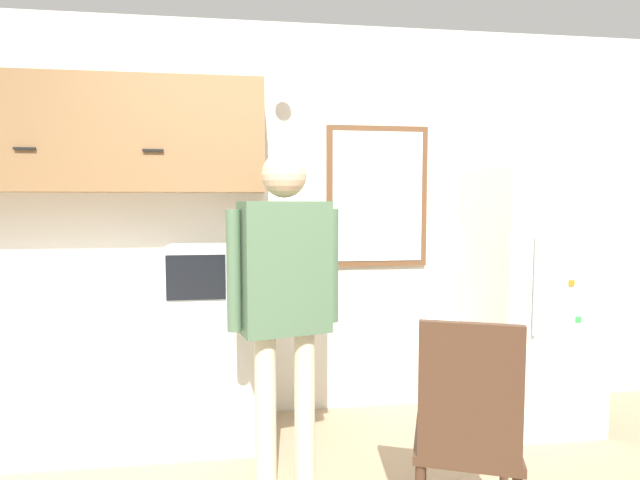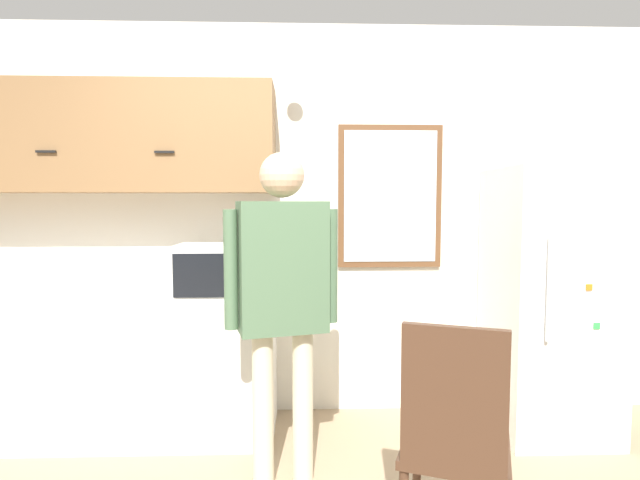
# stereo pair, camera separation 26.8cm
# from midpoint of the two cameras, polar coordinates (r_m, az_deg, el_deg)

# --- Properties ---
(back_wall) EXTENTS (6.00, 0.06, 2.70)m
(back_wall) POSITION_cam_midpoint_polar(r_m,az_deg,el_deg) (3.51, -5.95, 2.08)
(back_wall) COLOR silver
(back_wall) RESTS_ON ground_plane
(counter) EXTENTS (2.04, 0.63, 0.90)m
(counter) POSITION_cam_midpoint_polar(r_m,az_deg,el_deg) (3.49, -25.96, -13.40)
(counter) COLOR silver
(counter) RESTS_ON ground_plane
(upper_cabinets) EXTENTS (2.04, 0.37, 0.70)m
(upper_cabinets) POSITION_cam_midpoint_polar(r_m,az_deg,el_deg) (3.49, -26.04, 10.70)
(upper_cabinets) COLOR olive
(microwave) EXTENTS (0.47, 0.39, 0.33)m
(microwave) POSITION_cam_midpoint_polar(r_m,az_deg,el_deg) (3.12, -15.27, -3.64)
(microwave) COLOR white
(microwave) RESTS_ON counter
(person) EXTENTS (0.58, 0.33, 1.74)m
(person) POSITION_cam_midpoint_polar(r_m,az_deg,el_deg) (2.58, -7.04, -5.02)
(person) COLOR beige
(person) RESTS_ON ground_plane
(refrigerator) EXTENTS (0.69, 0.73, 1.71)m
(refrigerator) POSITION_cam_midpoint_polar(r_m,az_deg,el_deg) (3.61, 20.98, -6.05)
(refrigerator) COLOR white
(refrigerator) RESTS_ON ground_plane
(chair) EXTENTS (0.57, 0.57, 1.01)m
(chair) POSITION_cam_midpoint_polar(r_m,az_deg,el_deg) (2.28, 13.08, -20.22)
(chair) COLOR #472D1E
(chair) RESTS_ON ground_plane
(window) EXTENTS (0.72, 0.05, 0.99)m
(window) POSITION_cam_midpoint_polar(r_m,az_deg,el_deg) (3.54, 4.38, 4.96)
(window) COLOR brown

